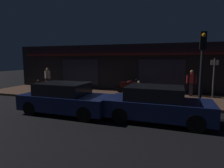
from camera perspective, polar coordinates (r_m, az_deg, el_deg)
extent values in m
plane|color=black|center=(9.98, -6.85, -7.02)|extent=(60.00, 60.00, 0.00)
cube|color=brown|center=(12.66, -0.96, -3.51)|extent=(18.00, 4.00, 0.15)
cube|color=black|center=(15.69, 3.25, 4.95)|extent=(18.00, 2.80, 3.60)
cube|color=#262838|center=(15.59, -9.63, 3.74)|extent=(3.20, 0.04, 2.00)
cube|color=#262838|center=(13.75, 14.58, 3.11)|extent=(3.20, 0.04, 2.00)
cube|color=#591919|center=(14.09, 1.45, 8.95)|extent=(16.20, 0.50, 0.12)
cylinder|color=black|center=(13.31, 2.54, -1.34)|extent=(0.61, 0.20, 0.60)
cylinder|color=black|center=(13.20, 7.27, -1.47)|extent=(0.61, 0.20, 0.60)
cube|color=black|center=(13.21, 4.91, -0.20)|extent=(1.13, 0.43, 0.36)
ellipsoid|color=black|center=(13.17, 5.57, 0.64)|extent=(0.47, 0.30, 0.20)
sphere|color=#F9EDB7|center=(13.13, 8.04, 0.58)|extent=(0.18, 0.18, 0.18)
cylinder|color=gray|center=(13.12, 7.19, 1.34)|extent=(0.10, 0.55, 0.03)
torus|color=black|center=(14.99, -21.68, -0.76)|extent=(0.60, 0.34, 0.66)
torus|color=black|center=(14.07, -20.14, -1.19)|extent=(0.60, 0.34, 0.66)
cube|color=black|center=(14.50, -20.98, -0.11)|extent=(0.82, 0.45, 0.06)
cube|color=brown|center=(14.70, -21.41, 1.03)|extent=(0.21, 0.16, 0.06)
cylinder|color=black|center=(14.08, -20.38, 1.14)|extent=(0.21, 0.38, 0.02)
torus|color=black|center=(13.84, -14.24, -1.10)|extent=(0.63, 0.27, 0.66)
torus|color=black|center=(13.06, -11.61, -1.53)|extent=(0.63, 0.27, 0.66)
cube|color=black|center=(13.41, -12.99, -0.38)|extent=(0.86, 0.35, 0.06)
cube|color=brown|center=(13.58, -13.67, 0.84)|extent=(0.22, 0.14, 0.06)
cylinder|color=black|center=(13.04, -11.90, 0.98)|extent=(0.17, 0.40, 0.02)
cube|color=#28232D|center=(15.85, -18.78, 0.14)|extent=(0.33, 0.34, 0.85)
cube|color=#B2AD9E|center=(15.78, -18.89, 2.72)|extent=(0.41, 0.44, 0.58)
sphere|color=tan|center=(15.75, -18.95, 4.24)|extent=(0.22, 0.22, 0.22)
cylinder|color=#B2AD9E|center=(16.03, -19.11, 2.53)|extent=(0.13, 0.13, 0.52)
cylinder|color=#B2AD9E|center=(15.53, -18.63, 2.40)|extent=(0.13, 0.13, 0.52)
cube|color=#28232D|center=(13.09, 22.73, -1.52)|extent=(0.22, 0.29, 0.85)
cube|color=maroon|center=(13.00, 22.89, 1.60)|extent=(0.24, 0.39, 0.58)
sphere|color=#8C6647|center=(12.97, 22.98, 3.44)|extent=(0.22, 0.22, 0.22)
cylinder|color=maroon|center=(13.01, 21.73, 1.35)|extent=(0.10, 0.10, 0.52)
cylinder|color=maroon|center=(13.02, 24.02, 1.24)|extent=(0.10, 0.10, 0.52)
cylinder|color=#47474C|center=(12.96, 28.32, 1.54)|extent=(0.09, 0.09, 2.40)
cube|color=beige|center=(12.91, 28.59, 5.74)|extent=(0.44, 0.03, 0.30)
cylinder|color=#2D4C33|center=(11.97, -7.10, -1.78)|extent=(0.44, 0.44, 0.85)
cylinder|color=black|center=(11.91, -7.13, 0.43)|extent=(0.48, 0.48, 0.08)
cylinder|color=black|center=(8.69, 25.29, 2.21)|extent=(0.12, 0.12, 3.60)
cube|color=black|center=(8.70, 25.83, 11.76)|extent=(0.24, 0.24, 0.70)
sphere|color=orange|center=(8.59, 26.01, 13.16)|extent=(0.16, 0.16, 0.16)
cylinder|color=black|center=(9.05, -3.68, -6.41)|extent=(0.64, 0.22, 0.64)
cylinder|color=black|center=(7.69, -8.27, -9.00)|extent=(0.64, 0.22, 0.64)
cylinder|color=black|center=(10.38, -17.60, -4.94)|extent=(0.64, 0.22, 0.64)
cylinder|color=black|center=(9.21, -23.44, -6.77)|extent=(0.64, 0.22, 0.64)
cube|color=#141E4C|center=(8.94, -13.70, -5.26)|extent=(4.11, 1.79, 0.68)
cube|color=black|center=(8.92, -14.61, -1.72)|extent=(2.21, 1.62, 0.64)
cylinder|color=black|center=(8.65, 23.26, -7.66)|extent=(0.64, 0.23, 0.64)
cylinder|color=black|center=(7.16, 24.00, -10.83)|extent=(0.64, 0.23, 0.64)
cylinder|color=black|center=(8.88, 5.49, -6.69)|extent=(0.64, 0.23, 0.64)
cylinder|color=black|center=(7.44, 2.48, -9.49)|extent=(0.64, 0.23, 0.64)
cube|color=#141E4C|center=(7.85, 13.74, -7.03)|extent=(4.13, 1.82, 0.68)
cube|color=black|center=(7.75, 12.76, -3.03)|extent=(2.22, 1.63, 0.64)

